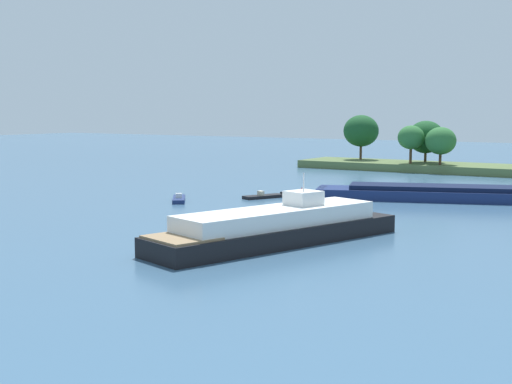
# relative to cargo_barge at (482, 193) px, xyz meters

# --- Properties ---
(treeline_island) EXTENTS (71.17, 11.15, 9.68)m
(treeline_island) POSITION_rel_cargo_barge_xyz_m (-8.26, 35.80, 2.51)
(treeline_island) COLOR #566B3D
(treeline_island) RESTS_ON ground
(cargo_barge) EXTENTS (34.51, 16.97, 5.78)m
(cargo_barge) POSITION_rel_cargo_barge_xyz_m (0.00, 0.00, 0.00)
(cargo_barge) COLOR navy
(cargo_barge) RESTS_ON ground
(small_motorboat) EXTENTS (4.32, 5.08, 0.93)m
(small_motorboat) POSITION_rel_cargo_barge_xyz_m (-28.52, -17.82, -0.67)
(small_motorboat) COLOR navy
(small_motorboat) RESTS_ON ground
(white_riverboat) EXTENTS (11.20, 22.21, 5.20)m
(white_riverboat) POSITION_rel_cargo_barge_xyz_m (-6.61, -33.38, 0.35)
(white_riverboat) COLOR black
(white_riverboat) RESTS_ON ground
(fishing_skiff) EXTENTS (3.43, 5.11, 0.85)m
(fishing_skiff) POSITION_rel_cargo_barge_xyz_m (-22.04, -10.42, -0.71)
(fishing_skiff) COLOR black
(fishing_skiff) RESTS_ON ground
(channel_buoy_red) EXTENTS (0.70, 0.70, 1.90)m
(channel_buoy_red) POSITION_rel_cargo_barge_xyz_m (-15.56, -13.14, -0.10)
(channel_buoy_red) COLOR red
(channel_buoy_red) RESTS_ON ground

